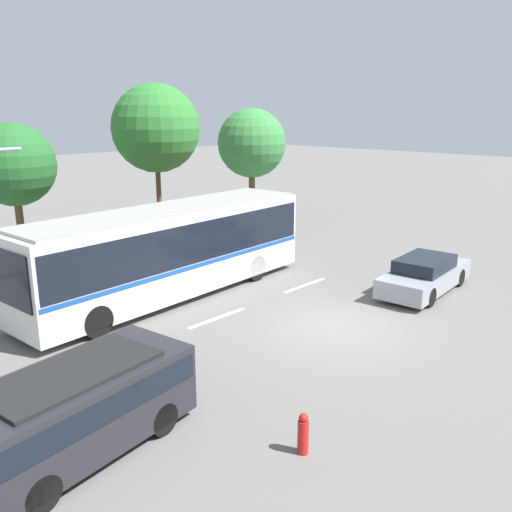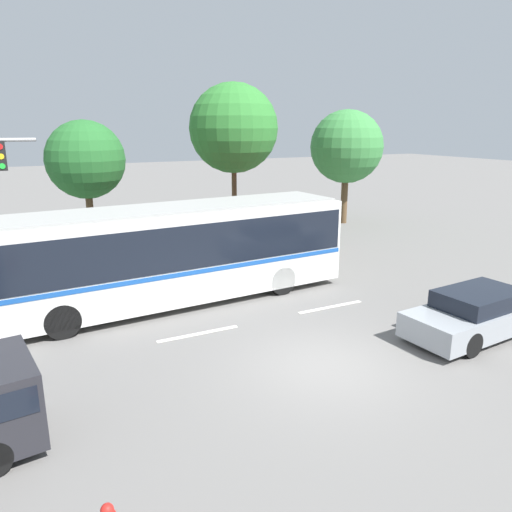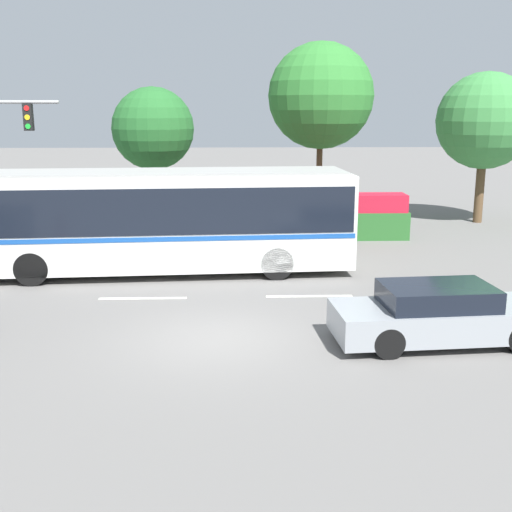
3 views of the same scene
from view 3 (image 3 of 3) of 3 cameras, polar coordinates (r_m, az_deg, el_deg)
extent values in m
plane|color=slate|center=(14.65, -3.56, -7.32)|extent=(140.00, 140.00, 0.00)
cube|color=silver|center=(20.09, -8.00, 3.18)|extent=(11.64, 3.24, 2.86)
cube|color=black|center=(20.02, -8.04, 4.47)|extent=(11.41, 3.27, 1.37)
cube|color=#194C9E|center=(20.15, -7.97, 2.22)|extent=(11.52, 3.27, 0.14)
cube|color=#959592|center=(19.89, -8.14, 7.39)|extent=(11.16, 3.01, 0.10)
cylinder|color=black|center=(19.82, -19.40, -1.08)|extent=(1.02, 0.36, 1.00)
cylinder|color=black|center=(21.94, -18.03, 0.35)|extent=(1.02, 0.36, 1.00)
cylinder|color=black|center=(19.36, 1.87, -0.65)|extent=(1.02, 0.36, 1.00)
cylinder|color=black|center=(21.53, 1.13, 0.77)|extent=(1.02, 0.36, 1.00)
cube|color=gray|center=(14.77, 16.18, -5.52)|extent=(4.89, 2.12, 0.67)
cube|color=black|center=(14.56, 15.89, -3.42)|extent=(2.50, 1.72, 0.47)
cylinder|color=black|center=(16.09, 19.99, -4.96)|extent=(0.69, 0.27, 0.67)
cylinder|color=black|center=(15.05, 9.96, -5.58)|extent=(0.69, 0.27, 0.67)
cylinder|color=black|center=(13.67, 11.75, -7.61)|extent=(0.69, 0.27, 0.67)
cube|color=black|center=(23.38, -19.66, 11.59)|extent=(0.30, 0.22, 0.90)
cylinder|color=red|center=(23.26, -19.81, 12.32)|extent=(0.18, 0.02, 0.18)
cylinder|color=yellow|center=(23.26, -19.75, 11.58)|extent=(0.18, 0.02, 0.18)
cylinder|color=green|center=(23.27, -19.69, 10.84)|extent=(0.18, 0.02, 0.18)
cube|color=#286028|center=(25.40, 3.01, 2.77)|extent=(9.38, 1.15, 1.09)
cube|color=#B7192D|center=(25.25, 3.03, 4.75)|extent=(9.19, 1.10, 0.68)
cylinder|color=brown|center=(29.09, -8.99, 5.76)|extent=(0.33, 0.33, 2.90)
sphere|color=#236028|center=(28.87, -9.18, 11.17)|extent=(3.60, 3.60, 3.60)
cylinder|color=brown|center=(28.61, 5.64, 6.79)|extent=(0.26, 0.26, 3.95)
sphere|color=#2D752D|center=(28.44, 5.81, 14.04)|extent=(4.55, 4.55, 4.55)
cylinder|color=brown|center=(30.62, 19.33, 5.64)|extent=(0.39, 0.39, 3.00)
sphere|color=#387F3D|center=(30.41, 19.77, 11.29)|extent=(4.24, 4.24, 4.24)
cube|color=silver|center=(17.80, -10.07, -3.74)|extent=(2.40, 0.16, 0.01)
cube|color=silver|center=(17.78, 4.77, -3.60)|extent=(2.40, 0.16, 0.01)
camera|label=1|loc=(14.34, -73.75, 9.16)|focal=37.78mm
camera|label=2|loc=(8.35, -58.53, 11.11)|focal=34.11mm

